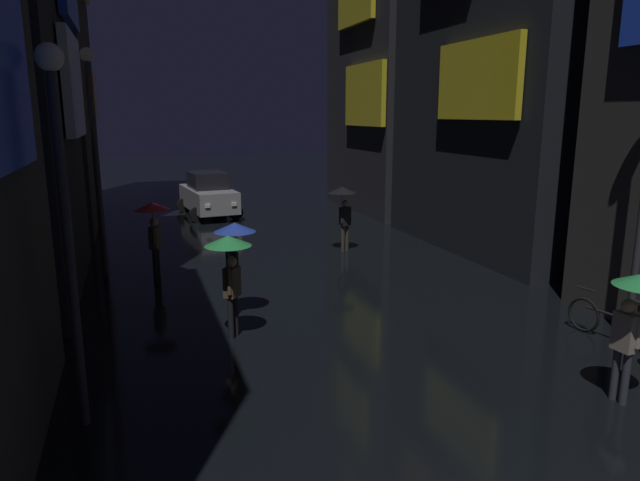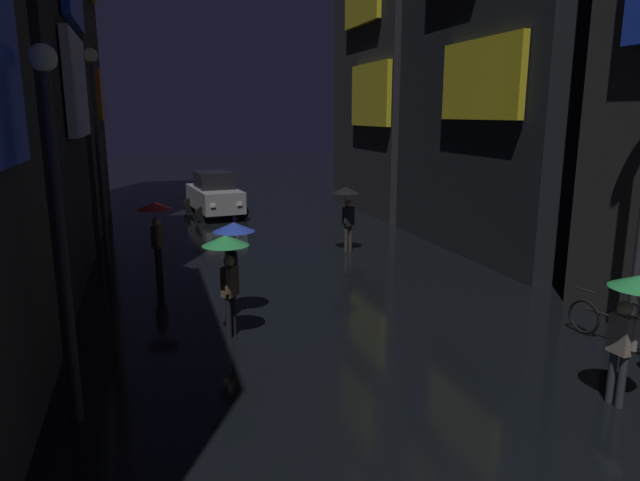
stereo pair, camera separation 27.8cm
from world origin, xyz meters
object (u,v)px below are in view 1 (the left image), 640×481
Objects in this scene: pedestrian_midstreet_left_black at (343,201)px; streetlamp_left_far at (94,139)px; pedestrian_far_right_blue at (234,243)px; streetlamp_left_near at (63,197)px; bicycle_parked_at_storefront at (610,322)px; pedestrian_near_crossing_green at (639,301)px; car_distant at (208,195)px; pedestrian_foreground_right_green at (229,258)px; pedestrian_midstreet_centre_red at (153,219)px.

pedestrian_midstreet_left_black is 7.54m from streetlamp_left_far.
streetlamp_left_near reaches higher than pedestrian_far_right_blue.
pedestrian_midstreet_left_black is 1.18× the size of bicycle_parked_at_storefront.
streetlamp_left_near is at bearing -179.45° from bicycle_parked_at_storefront.
pedestrian_far_right_blue is 7.78m from bicycle_parked_at_storefront.
bicycle_parked_at_storefront is at bearing 50.72° from pedestrian_near_crossing_green.
pedestrian_midstreet_left_black is at bearing -68.05° from car_distant.
pedestrian_foreground_right_green is 14.37m from car_distant.
pedestrian_far_right_blue is 1.00× the size of pedestrian_foreground_right_green.
car_distant is 9.85m from streetlamp_left_far.
pedestrian_midstreet_left_black is at bearing 53.10° from pedestrian_foreground_right_green.
streetlamp_left_far reaches higher than pedestrian_far_right_blue.
pedestrian_near_crossing_green is 0.35× the size of streetlamp_left_far.
pedestrian_foreground_right_green is 1.18× the size of bicycle_parked_at_storefront.
streetlamp_left_near is at bearing 165.65° from pedestrian_near_crossing_green.
pedestrian_foreground_right_green is 0.49× the size of car_distant.
pedestrian_midstreet_centre_red is 1.00× the size of pedestrian_midstreet_left_black.
streetlamp_left_near is at bearing -100.44° from pedestrian_midstreet_centre_red.
bicycle_parked_at_storefront is 10.04m from streetlamp_left_near.
pedestrian_far_right_blue is 0.49× the size of car_distant.
pedestrian_far_right_blue is (-5.01, 5.78, 0.00)m from pedestrian_near_crossing_green.
pedestrian_midstreet_centre_red and pedestrian_midstreet_left_black have the same top height.
pedestrian_far_right_blue is (1.54, -3.47, 0.00)m from pedestrian_midstreet_centre_red.
bicycle_parked_at_storefront is at bearing -40.18° from streetlamp_left_far.
pedestrian_near_crossing_green and pedestrian_foreground_right_green have the same top height.
car_distant reaches higher than bicycle_parked_at_storefront.
pedestrian_midstreet_left_black is at bearing 93.44° from pedestrian_near_crossing_green.
pedestrian_midstreet_left_black is 0.40× the size of streetlamp_left_near.
pedestrian_far_right_blue is at bearing 76.27° from pedestrian_foreground_right_green.
pedestrian_midstreet_centre_red is 7.54m from streetlamp_left_near.
car_distant is (1.12, 13.00, -0.74)m from pedestrian_far_right_blue.
pedestrian_midstreet_left_black is at bearing 50.30° from streetlamp_left_near.
pedestrian_midstreet_left_black reaches higher than car_distant.
car_distant is 17.40m from streetlamp_left_near.
pedestrian_midstreet_centre_red is at bearing 139.19° from bicycle_parked_at_storefront.
pedestrian_midstreet_left_black is 1.00× the size of pedestrian_foreground_right_green.
pedestrian_near_crossing_green and pedestrian_midstreet_centre_red have the same top height.
pedestrian_near_crossing_green is at bearing -52.36° from streetlamp_left_far.
pedestrian_midstreet_left_black is at bearing 48.59° from pedestrian_far_right_blue.
pedestrian_foreground_right_green reaches higher than car_distant.
pedestrian_midstreet_centre_red is 9.92m from car_distant.
car_distant is (-3.24, 8.05, -0.74)m from pedestrian_midstreet_left_black.
pedestrian_near_crossing_green is 1.00× the size of pedestrian_far_right_blue.
streetlamp_left_far is at bearing -114.99° from car_distant.
pedestrian_midstreet_centre_red is 1.00× the size of pedestrian_foreground_right_green.
car_distant is at bearing 85.08° from pedestrian_far_right_blue.
pedestrian_foreground_right_green reaches higher than bicycle_parked_at_storefront.
streetlamp_left_near is (-7.23, -8.71, 1.64)m from pedestrian_midstreet_left_black.
pedestrian_far_right_blue and pedestrian_foreground_right_green have the same top height.
pedestrian_far_right_blue is 5.01m from streetlamp_left_near.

